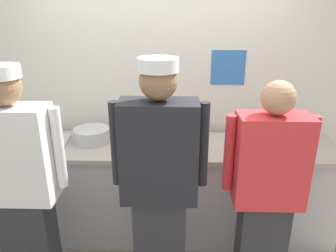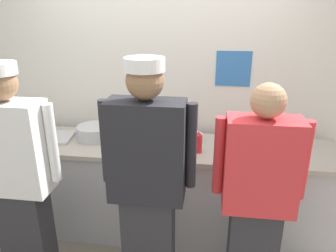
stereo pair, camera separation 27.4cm
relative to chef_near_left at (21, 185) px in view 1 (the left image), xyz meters
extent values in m
cube|color=silver|center=(0.86, 1.20, 0.55)|extent=(5.03, 0.10, 2.94)
cube|color=#3370B7|center=(1.51, 1.15, 0.60)|extent=(0.32, 0.01, 0.32)
cube|color=#B2B2B7|center=(0.86, 0.75, -0.49)|extent=(3.14, 0.60, 0.86)
cube|color=#A8A093|center=(0.86, 0.75, -0.04)|extent=(3.20, 0.65, 0.04)
cube|color=#2D2D33|center=(0.00, 0.00, -0.51)|extent=(0.34, 0.20, 0.82)
cube|color=white|center=(0.00, 0.00, 0.22)|extent=(0.48, 0.24, 0.65)
cylinder|color=white|center=(0.27, 0.04, 0.26)|extent=(0.07, 0.07, 0.55)
sphere|color=#8C6647|center=(0.00, 0.00, 0.67)|extent=(0.22, 0.22, 0.22)
cylinder|color=white|center=(0.00, 0.00, 0.76)|extent=(0.23, 0.23, 0.08)
cube|color=#2D2D33|center=(0.93, 0.01, -0.50)|extent=(0.35, 0.20, 0.84)
cube|color=#232328|center=(0.93, 0.01, 0.26)|extent=(0.49, 0.24, 0.67)
cylinder|color=#232328|center=(0.65, 0.05, 0.29)|extent=(0.07, 0.07, 0.57)
cylinder|color=#232328|center=(1.21, 0.05, 0.29)|extent=(0.07, 0.07, 0.57)
sphere|color=#8C6647|center=(0.93, 0.01, 0.71)|extent=(0.23, 0.23, 0.23)
cylinder|color=white|center=(0.93, 0.01, 0.81)|extent=(0.24, 0.24, 0.08)
cube|color=#2D2D33|center=(1.66, 0.06, -0.53)|extent=(0.33, 0.20, 0.79)
cube|color=red|center=(1.66, 0.06, 0.18)|extent=(0.46, 0.24, 0.62)
cylinder|color=red|center=(1.39, 0.10, 0.21)|extent=(0.07, 0.07, 0.53)
cylinder|color=red|center=(1.92, 0.10, 0.21)|extent=(0.07, 0.07, 0.53)
sphere|color=tan|center=(1.66, 0.06, 0.60)|extent=(0.21, 0.21, 0.21)
cylinder|color=white|center=(1.16, 0.86, -0.02)|extent=(0.22, 0.22, 0.01)
cylinder|color=white|center=(1.16, 0.86, 0.00)|extent=(0.22, 0.22, 0.01)
cylinder|color=white|center=(1.16, 0.86, 0.01)|extent=(0.22, 0.22, 0.01)
cylinder|color=white|center=(1.16, 0.86, 0.02)|extent=(0.22, 0.22, 0.01)
cylinder|color=white|center=(1.16, 0.86, 0.03)|extent=(0.22, 0.22, 0.01)
cylinder|color=white|center=(1.16, 0.86, 0.04)|extent=(0.22, 0.22, 0.01)
cylinder|color=#B7BABF|center=(0.27, 0.81, 0.04)|extent=(0.32, 0.32, 0.12)
cube|color=#B7BABF|center=(-0.15, 0.75, -0.01)|extent=(0.46, 0.37, 0.02)
cylinder|color=red|center=(-0.42, 0.85, 0.07)|extent=(0.05, 0.05, 0.18)
cone|color=red|center=(-0.42, 0.85, 0.17)|extent=(0.05, 0.05, 0.04)
cylinder|color=red|center=(1.24, 0.64, 0.06)|extent=(0.06, 0.06, 0.15)
cone|color=red|center=(1.24, 0.64, 0.15)|extent=(0.05, 0.05, 0.04)
cylinder|color=white|center=(0.64, 0.83, 0.00)|extent=(0.10, 0.10, 0.05)
cylinder|color=red|center=(0.64, 0.83, 0.02)|extent=(0.08, 0.08, 0.01)
cylinder|color=white|center=(2.03, 0.70, 0.00)|extent=(0.09, 0.09, 0.05)
cylinder|color=orange|center=(2.03, 0.70, 0.02)|extent=(0.08, 0.08, 0.01)
cube|color=#B7BABF|center=(1.88, 0.85, -0.02)|extent=(0.19, 0.03, 0.01)
cube|color=black|center=(1.75, 0.85, -0.01)|extent=(0.09, 0.03, 0.02)
camera|label=1|loc=(1.04, -1.82, 1.10)|focal=33.80mm
camera|label=2|loc=(1.32, -1.79, 1.10)|focal=33.80mm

